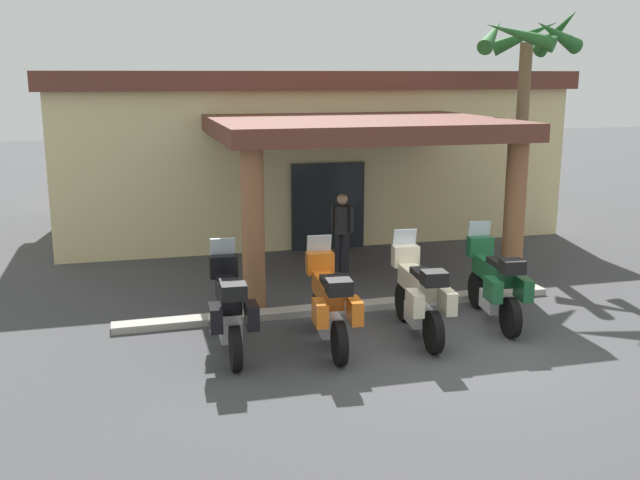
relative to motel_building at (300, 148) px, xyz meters
The scene contains 9 objects.
ground_plane 9.80m from the motel_building, 90.41° to the right, with size 80.00×80.00×0.00m, color #424244.
motel_building is the anchor object (origin of this frame).
motorcycle_black 9.72m from the motel_building, 111.07° to the right, with size 0.72×2.21×1.61m.
motorcycle_orange 9.50m from the motel_building, 101.89° to the right, with size 0.74×2.21×1.61m.
motorcycle_cream 9.26m from the motel_building, 92.57° to the right, with size 0.74×2.21×1.61m.
motorcycle_green 9.04m from the motel_building, 82.83° to the right, with size 0.81×2.21×1.61m.
pedestrian 5.18m from the motel_building, 94.49° to the right, with size 0.40×0.40×1.70m.
palm_tree_near_portico 6.46m from the motel_building, 46.17° to the right, with size 2.38×2.47×5.67m.
curb_strip 7.94m from the motel_building, 98.80° to the right, with size 8.09×0.36×0.12m, color #ADA89E.
Camera 1 is at (-5.00, -9.98, 4.18)m, focal length 41.07 mm.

